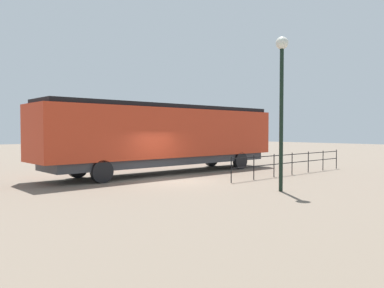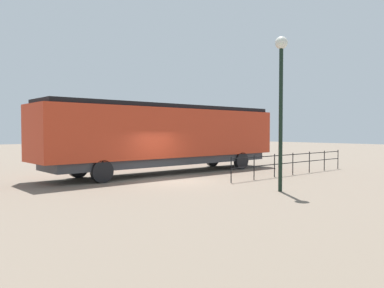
% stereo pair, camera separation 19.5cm
% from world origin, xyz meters
% --- Properties ---
extents(ground_plane, '(120.00, 120.00, 0.00)m').
position_xyz_m(ground_plane, '(0.00, 0.00, 0.00)').
color(ground_plane, '#756656').
extents(locomotive, '(2.98, 15.50, 4.00)m').
position_xyz_m(locomotive, '(-3.12, 2.52, 2.25)').
color(locomotive, red).
rests_on(locomotive, ground_plane).
extents(lamp_post, '(0.51, 0.51, 6.32)m').
position_xyz_m(lamp_post, '(5.33, 1.33, 4.41)').
color(lamp_post, black).
rests_on(lamp_post, ground_plane).
extents(platform_fence, '(0.05, 10.23, 1.25)m').
position_xyz_m(platform_fence, '(2.24, 6.78, 0.80)').
color(platform_fence, black).
rests_on(platform_fence, ground_plane).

